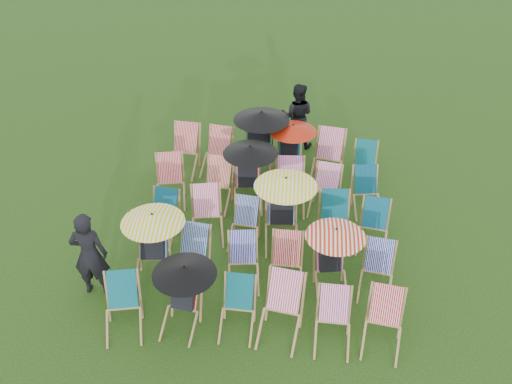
# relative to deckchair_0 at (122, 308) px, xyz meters

# --- Properties ---
(ground) EXTENTS (100.00, 100.00, 0.00)m
(ground) POSITION_rel_deckchair_0_xyz_m (2.09, 2.33, -0.45)
(ground) COLOR black
(ground) RESTS_ON ground
(deckchair_0) EXTENTS (0.74, 0.92, 0.89)m
(deckchair_0) POSITION_rel_deckchair_0_xyz_m (0.00, 0.00, 0.00)
(deckchair_0) COLOR #A2774B
(deckchair_0) RESTS_ON ground
(deckchair_1) EXTENTS (1.01, 1.07, 1.19)m
(deckchair_1) POSITION_rel_deckchair_0_xyz_m (0.94, 0.15, 0.18)
(deckchair_1) COLOR #A2774B
(deckchair_1) RESTS_ON ground
(deckchair_2) EXTENTS (0.60, 0.80, 0.84)m
(deckchair_2) POSITION_rel_deckchair_0_xyz_m (1.81, 0.15, -0.02)
(deckchair_2) COLOR #A2774B
(deckchair_2) RESTS_ON ground
(deckchair_3) EXTENTS (0.80, 1.00, 0.97)m
(deckchair_3) POSITION_rel_deckchair_0_xyz_m (2.49, 0.11, 0.04)
(deckchair_3) COLOR #A2774B
(deckchair_3) RESTS_ON ground
(deckchair_4) EXTENTS (0.60, 0.82, 0.86)m
(deckchair_4) POSITION_rel_deckchair_0_xyz_m (3.31, -0.01, -0.01)
(deckchair_4) COLOR #A2774B
(deckchair_4) RESTS_ON ground
(deckchair_5) EXTENTS (0.72, 0.91, 0.89)m
(deckchair_5) POSITION_rel_deckchair_0_xyz_m (4.07, 0.01, 0.00)
(deckchair_5) COLOR #A2774B
(deckchair_5) RESTS_ON ground
(deckchair_6) EXTENTS (1.09, 1.16, 1.30)m
(deckchair_6) POSITION_rel_deckchair_0_xyz_m (0.21, 1.24, 0.24)
(deckchair_6) COLOR #A2774B
(deckchair_6) RESTS_ON ground
(deckchair_7) EXTENTS (0.70, 0.90, 0.90)m
(deckchair_7) POSITION_rel_deckchair_0_xyz_m (0.87, 1.28, 0.00)
(deckchair_7) COLOR #A2774B
(deckchair_7) RESTS_ON ground
(deckchair_8) EXTENTS (0.66, 0.84, 0.85)m
(deckchair_8) POSITION_rel_deckchair_0_xyz_m (1.79, 1.22, -0.02)
(deckchair_8) COLOR #A2774B
(deckchair_8) RESTS_ON ground
(deckchair_9) EXTENTS (0.62, 0.84, 0.89)m
(deckchair_9) POSITION_rel_deckchair_0_xyz_m (2.53, 1.21, -0.00)
(deckchair_9) COLOR #A2774B
(deckchair_9) RESTS_ON ground
(deckchair_10) EXTENTS (1.01, 1.09, 1.20)m
(deckchair_10) POSITION_rel_deckchair_0_xyz_m (3.31, 1.22, 0.19)
(deckchair_10) COLOR #A2774B
(deckchair_10) RESTS_ON ground
(deckchair_11) EXTENTS (0.70, 0.88, 0.86)m
(deckchair_11) POSITION_rel_deckchair_0_xyz_m (4.08, 1.18, -0.02)
(deckchair_11) COLOR #A2774B
(deckchair_11) RESTS_ON ground
(deckchair_12) EXTENTS (0.70, 0.88, 0.88)m
(deckchair_12) POSITION_rel_deckchair_0_xyz_m (0.11, 2.33, -0.01)
(deckchair_12) COLOR #A2774B
(deckchair_12) RESTS_ON ground
(deckchair_13) EXTENTS (0.76, 0.96, 0.93)m
(deckchair_13) POSITION_rel_deckchair_0_xyz_m (0.97, 2.43, 0.02)
(deckchair_13) COLOR #A2774B
(deckchair_13) RESTS_ON ground
(deckchair_14) EXTENTS (0.64, 0.82, 0.83)m
(deckchair_14) POSITION_rel_deckchair_0_xyz_m (1.70, 2.30, -0.03)
(deckchair_14) COLOR #A2774B
(deckchair_14) RESTS_ON ground
(deckchair_15) EXTENTS (1.17, 1.24, 1.39)m
(deckchair_15) POSITION_rel_deckchair_0_xyz_m (2.42, 2.37, 0.29)
(deckchair_15) COLOR #A2774B
(deckchair_15) RESTS_ON ground
(deckchair_16) EXTENTS (0.67, 0.91, 0.95)m
(deckchair_16) POSITION_rel_deckchair_0_xyz_m (3.40, 2.42, 0.03)
(deckchair_16) COLOR #A2774B
(deckchair_16) RESTS_ON ground
(deckchair_17) EXTENTS (0.69, 0.87, 0.86)m
(deckchair_17) POSITION_rel_deckchair_0_xyz_m (4.12, 2.38, -0.02)
(deckchair_17) COLOR #A2774B
(deckchair_17) RESTS_ON ground
(deckchair_18) EXTENTS (0.76, 0.95, 0.93)m
(deckchair_18) POSITION_rel_deckchair_0_xyz_m (0.03, 3.51, 0.02)
(deckchair_18) COLOR #A2774B
(deckchair_18) RESTS_ON ground
(deckchair_19) EXTENTS (0.73, 0.93, 0.93)m
(deckchair_19) POSITION_rel_deckchair_0_xyz_m (1.01, 3.46, 0.02)
(deckchair_19) COLOR #A2774B
(deckchair_19) RESTS_ON ground
(deckchair_20) EXTENTS (1.11, 1.19, 1.31)m
(deckchair_20) POSITION_rel_deckchair_0_xyz_m (1.67, 3.56, 0.25)
(deckchair_20) COLOR #A2774B
(deckchair_20) RESTS_ON ground
(deckchair_21) EXTENTS (0.69, 0.94, 0.98)m
(deckchair_21) POSITION_rel_deckchair_0_xyz_m (2.52, 3.47, 0.05)
(deckchair_21) COLOR #A2774B
(deckchair_21) RESTS_ON ground
(deckchair_22) EXTENTS (0.75, 0.92, 0.89)m
(deckchair_22) POSITION_rel_deckchair_0_xyz_m (3.24, 3.46, 0.00)
(deckchair_22) COLOR #A2774B
(deckchair_22) RESTS_ON ground
(deckchair_23) EXTENTS (0.67, 0.86, 0.86)m
(deckchair_23) POSITION_rel_deckchair_0_xyz_m (4.09, 3.50, -0.01)
(deckchair_23) COLOR #A2774B
(deckchair_23) RESTS_ON ground
(deckchair_24) EXTENTS (0.76, 0.98, 1.00)m
(deckchair_24) POSITION_rel_deckchair_0_xyz_m (0.09, 4.69, 0.05)
(deckchair_24) COLOR #A2774B
(deckchair_24) RESTS_ON ground
(deckchair_25) EXTENTS (0.77, 0.96, 0.94)m
(deckchair_25) POSITION_rel_deckchair_0_xyz_m (0.84, 4.73, 0.02)
(deckchair_25) COLOR #A2774B
(deckchair_25) RESTS_ON ground
(deckchair_26) EXTENTS (1.23, 1.27, 1.45)m
(deckchair_26) POSITION_rel_deckchair_0_xyz_m (1.78, 4.76, 0.32)
(deckchair_26) COLOR #A2774B
(deckchair_26) RESTS_ON ground
(deckchair_27) EXTENTS (1.04, 1.07, 1.23)m
(deckchair_27) POSITION_rel_deckchair_0_xyz_m (2.48, 4.66, 0.20)
(deckchair_27) COLOR #A2774B
(deckchair_27) RESTS_ON ground
(deckchair_28) EXTENTS (0.84, 1.05, 1.03)m
(deckchair_28) POSITION_rel_deckchair_0_xyz_m (3.31, 4.65, 0.07)
(deckchair_28) COLOR #A2774B
(deckchair_28) RESTS_ON ground
(deckchair_29) EXTENTS (0.62, 0.81, 0.83)m
(deckchair_29) POSITION_rel_deckchair_0_xyz_m (4.12, 4.60, -0.03)
(deckchair_29) COLOR #A2774B
(deckchair_29) RESTS_ON ground
(person_left) EXTENTS (0.63, 0.43, 1.66)m
(person_left) POSITION_rel_deckchair_0_xyz_m (-0.72, 0.78, 0.38)
(person_left) COLOR black
(person_left) RESTS_ON ground
(person_rear) EXTENTS (0.84, 0.68, 1.60)m
(person_rear) POSITION_rel_deckchair_0_xyz_m (2.60, 6.00, 0.35)
(person_rear) COLOR black
(person_rear) RESTS_ON ground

